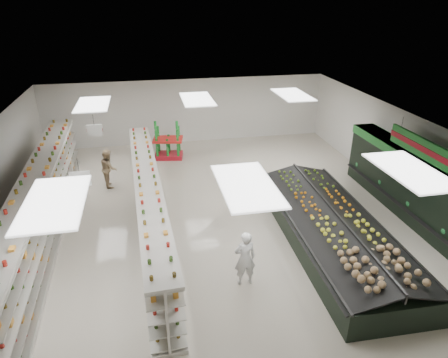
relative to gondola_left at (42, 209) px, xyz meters
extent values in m
plane|color=beige|center=(5.42, 0.00, -0.95)|extent=(16.00, 16.00, 0.00)
cube|color=white|center=(5.42, 0.00, 2.25)|extent=(14.00, 16.00, 0.02)
cube|color=white|center=(5.42, 8.00, 0.65)|extent=(14.00, 0.02, 3.20)
cube|color=white|center=(12.42, 0.00, 0.65)|extent=(0.02, 16.00, 3.20)
cube|color=black|center=(11.97, -1.50, 0.15)|extent=(0.80, 8.00, 2.20)
cube|color=#217D2C|center=(11.95, -1.50, 1.10)|extent=(0.85, 8.00, 0.30)
cube|color=black|center=(11.72, -1.50, -0.40)|extent=(0.55, 7.80, 0.15)
cube|color=#BBBAB0|center=(11.82, -1.50, 0.40)|extent=(0.45, 7.70, 0.03)
cube|color=#BBBAB0|center=(11.82, -1.50, 0.70)|extent=(0.45, 7.70, 0.03)
cube|color=white|center=(1.62, -2.00, 1.80)|extent=(0.50, 0.06, 0.40)
cube|color=#A71321|center=(1.62, -2.00, 1.80)|extent=(0.52, 0.02, 0.12)
cylinder|color=black|center=(1.62, -2.00, 2.10)|extent=(0.01, 0.01, 0.50)
cube|color=white|center=(1.62, 2.00, 1.80)|extent=(0.50, 0.06, 0.40)
cube|color=#A71321|center=(1.62, 2.00, 1.80)|extent=(0.52, 0.02, 0.12)
cylinder|color=black|center=(1.62, 2.00, 2.10)|extent=(0.01, 0.01, 0.50)
cube|color=#217D2C|center=(11.67, -1.50, 1.70)|extent=(0.10, 3.20, 0.60)
cube|color=#A71321|center=(11.61, -1.50, 1.70)|extent=(0.03, 3.20, 0.18)
cylinder|color=black|center=(11.67, -0.30, 2.10)|extent=(0.01, 0.01, 0.50)
cube|color=beige|center=(0.00, 0.00, -0.89)|extent=(1.27, 11.99, 0.12)
cube|color=beige|center=(0.00, 0.00, 0.04)|extent=(0.43, 11.96, 1.99)
cube|color=beige|center=(0.00, 0.00, 1.08)|extent=(1.27, 11.99, 0.08)
cube|color=#BBBAB0|center=(-0.23, -0.01, -0.77)|extent=(0.81, 11.88, 0.03)
cube|color=#BBBAB0|center=(-0.23, -0.01, -0.34)|extent=(0.81, 11.88, 0.03)
cube|color=#BBBAB0|center=(-0.23, -0.01, 0.10)|extent=(0.81, 11.88, 0.03)
cube|color=#BBBAB0|center=(-0.23, -0.01, 0.54)|extent=(0.81, 11.88, 0.03)
cube|color=#BBBAB0|center=(-0.23, -0.01, 0.97)|extent=(0.81, 11.88, 0.03)
cube|color=#BBBAB0|center=(0.23, 0.01, -0.77)|extent=(0.81, 11.88, 0.03)
cube|color=#BBBAB0|center=(0.23, 0.01, -0.34)|extent=(0.81, 11.88, 0.03)
cube|color=#BBBAB0|center=(0.23, 0.01, 0.10)|extent=(0.81, 11.88, 0.03)
cube|color=#BBBAB0|center=(0.23, 0.01, 0.54)|extent=(0.81, 11.88, 0.03)
cube|color=#BBBAB0|center=(0.23, 0.01, 0.97)|extent=(0.81, 11.88, 0.03)
cube|color=beige|center=(3.24, -0.25, -0.90)|extent=(1.22, 10.50, 0.10)
cube|color=beige|center=(3.24, -0.25, -0.08)|extent=(0.49, 10.47, 1.75)
cube|color=beige|center=(3.24, -0.25, 0.83)|extent=(1.22, 10.50, 0.07)
cube|color=#BBBAB0|center=(3.04, -0.26, -0.80)|extent=(0.82, 10.40, 0.03)
cube|color=#BBBAB0|center=(3.04, -0.26, -0.41)|extent=(0.82, 10.40, 0.03)
cube|color=#BBBAB0|center=(3.04, -0.26, -0.03)|extent=(0.82, 10.40, 0.03)
cube|color=#BBBAB0|center=(3.04, -0.26, 0.35)|extent=(0.82, 10.40, 0.03)
cube|color=#BBBAB0|center=(3.04, -0.26, 0.73)|extent=(0.82, 10.40, 0.03)
cube|color=#BBBAB0|center=(3.44, -0.24, -0.80)|extent=(0.82, 10.40, 0.03)
cube|color=#BBBAB0|center=(3.44, -0.24, -0.41)|extent=(0.82, 10.40, 0.03)
cube|color=#BBBAB0|center=(3.44, -0.24, -0.03)|extent=(0.82, 10.40, 0.03)
cube|color=#BBBAB0|center=(3.44, -0.24, 0.35)|extent=(0.82, 10.40, 0.03)
cube|color=#BBBAB0|center=(3.44, -0.24, 0.73)|extent=(0.82, 10.40, 0.03)
cube|color=black|center=(8.65, -2.14, -0.58)|extent=(2.75, 7.55, 0.75)
cube|color=#262626|center=(7.41, -2.11, -0.18)|extent=(0.25, 7.49, 0.06)
cube|color=#262626|center=(9.89, -2.17, -0.18)|extent=(0.25, 7.49, 0.06)
cube|color=black|center=(7.98, -2.13, -0.07)|extent=(1.56, 7.42, 0.38)
cube|color=black|center=(9.32, -2.16, -0.07)|extent=(1.56, 7.42, 0.38)
cube|color=#262626|center=(8.65, -2.14, 0.03)|extent=(0.24, 7.39, 0.27)
cube|color=#A71321|center=(4.27, 5.91, -0.85)|extent=(1.39, 1.05, 0.21)
cube|color=red|center=(4.27, 5.91, -0.05)|extent=(1.46, 1.11, 0.11)
imported|color=white|center=(5.57, -3.45, -0.17)|extent=(0.59, 0.40, 1.57)
imported|color=#94855B|center=(1.77, 3.35, -0.19)|extent=(0.59, 0.81, 1.52)
camera|label=1|loc=(3.39, -11.62, 6.02)|focal=32.00mm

